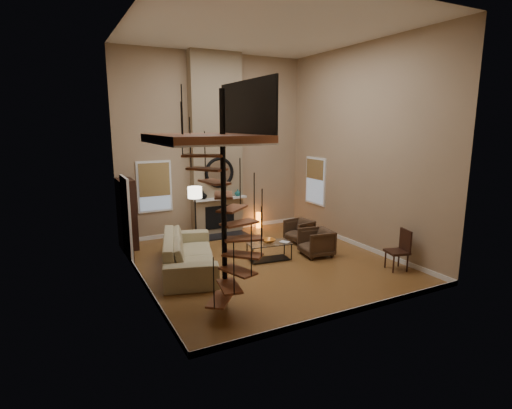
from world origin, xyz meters
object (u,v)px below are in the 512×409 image
hutch (127,214)px  floor_lamp (195,197)px  sofa (188,253)px  coffee_table (269,249)px  armchair_far (319,242)px  side_chair (400,248)px  accent_lamp (258,220)px  armchair_near (301,230)px

hutch → floor_lamp: hutch is taller
sofa → coffee_table: sofa is taller
hutch → sofa: bearing=-67.5°
sofa → floor_lamp: floor_lamp is taller
hutch → armchair_far: bearing=-34.6°
side_chair → coffee_table: bearing=140.7°
coffee_table → floor_lamp: (-1.27, 1.97, 1.13)m
coffee_table → accent_lamp: accent_lamp is taller
armchair_near → coffee_table: armchair_near is taller
armchair_near → accent_lamp: 2.03m
hutch → side_chair: hutch is taller
floor_lamp → armchair_far: bearing=-40.3°
armchair_near → armchair_far: bearing=-21.1°
accent_lamp → side_chair: (1.20, -4.97, 0.28)m
coffee_table → armchair_far: bearing=-10.8°
accent_lamp → side_chair: 5.12m
floor_lamp → side_chair: bearing=-46.9°
armchair_far → accent_lamp: (-0.11, 3.23, -0.10)m
sofa → side_chair: 5.05m
accent_lamp → armchair_near: bearing=-79.9°
armchair_near → floor_lamp: (-2.87, 1.00, 1.06)m
armchair_near → side_chair: bearing=6.4°
armchair_near → armchair_far: size_ratio=0.90×
sofa → side_chair: bearing=-102.0°
armchair_near → side_chair: side_chair is taller
hutch → armchair_near: hutch is taller
hutch → armchair_near: 4.96m
armchair_near → armchair_far: 1.25m
floor_lamp → side_chair: size_ratio=1.72×
armchair_far → accent_lamp: size_ratio=1.44×
floor_lamp → side_chair: 5.50m
hutch → armchair_far: (4.34, -2.99, -0.60)m
floor_lamp → accent_lamp: size_ratio=3.14×
armchair_near → coffee_table: bearing=-68.3°
accent_lamp → sofa: bearing=-141.4°
floor_lamp → hutch: bearing=156.0°
armchair_far → coffee_table: (-1.35, 0.26, -0.07)m
hutch → accent_lamp: size_ratio=3.63×
hutch → floor_lamp: (1.72, -0.77, 0.46)m
floor_lamp → accent_lamp: (2.51, 1.00, -1.16)m
floor_lamp → side_chair: floor_lamp is taller
sofa → hutch: bearing=38.5°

